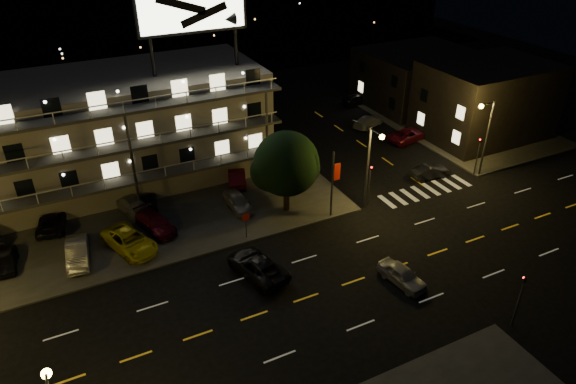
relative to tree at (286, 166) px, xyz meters
name	(u,v)px	position (x,y,z in m)	size (l,w,h in m)	color
ground	(330,290)	(-1.85, -11.02, -4.61)	(140.00, 140.00, 0.00)	black
curb_nw	(89,204)	(-15.85, 8.98, -4.54)	(44.00, 24.00, 0.15)	#333331
curb_ne	(455,122)	(28.15, 8.98, -4.54)	(16.00, 24.00, 0.15)	#333331
motel	(116,129)	(-11.80, 12.87, 0.73)	(28.00, 13.80, 18.10)	gray
side_bldg_front	(485,100)	(28.14, 4.98, -0.36)	(14.06, 10.00, 8.50)	black
side_bldg_back	(418,78)	(28.14, 16.98, -1.11)	(14.06, 12.00, 7.00)	black
streetlight_nc	(371,161)	(6.65, -3.08, 0.35)	(0.44, 1.92, 8.00)	#2D2D30
streetlight_ne	(485,131)	(20.28, -2.72, 0.35)	(1.92, 0.44, 8.00)	#2D2D30
signal_nw	(370,181)	(7.15, -2.52, -2.04)	(0.20, 0.27, 4.60)	#2D2D30
signal_sw	(520,296)	(7.15, -19.51, -2.04)	(0.20, 0.27, 4.60)	#2D2D30
signal_ne	(478,153)	(20.15, -2.52, -2.04)	(0.27, 0.20, 4.60)	#2D2D30
banner_north	(333,183)	(3.23, -2.62, -1.18)	(0.83, 0.16, 6.40)	#2D2D30
stop_sign	(246,222)	(-4.85, -2.45, -2.90)	(0.91, 0.11, 2.61)	#2D2D30
tree	(286,166)	(0.00, 0.00, 0.00)	(5.96, 5.74, 7.51)	black
lot_car_0	(6,261)	(-22.71, 2.08, -3.84)	(1.46, 3.62, 1.23)	black
lot_car_1	(77,253)	(-17.74, 0.49, -3.72)	(1.58, 4.52, 1.49)	#96969B
lot_car_2	(130,241)	(-13.80, 0.27, -3.70)	(2.52, 5.46, 1.52)	gold
lot_car_3	(155,223)	(-11.30, 2.06, -3.77)	(1.94, 4.76, 1.38)	#580C19
lot_car_4	(238,201)	(-3.79, 2.13, -3.76)	(1.65, 4.09, 1.39)	#96969B
lot_car_6	(52,221)	(-19.11, 6.32, -3.79)	(2.22, 4.81, 1.34)	black
lot_car_7	(130,203)	(-12.52, 6.23, -3.77)	(1.94, 4.78, 1.39)	#96969B
lot_car_8	(149,201)	(-10.94, 6.01, -3.84)	(1.45, 3.62, 1.23)	black
lot_car_9	(237,176)	(-2.18, 6.48, -3.69)	(1.63, 4.66, 1.54)	#580C19
side_car_0	(430,172)	(15.81, -0.87, -3.95)	(1.40, 4.02, 1.33)	black
side_car_1	(408,135)	(19.38, 7.33, -3.90)	(2.37, 5.14, 1.43)	#580C19
side_car_2	(368,121)	(17.66, 12.88, -3.94)	(1.87, 4.60, 1.33)	#96969B
side_car_3	(357,99)	(20.58, 19.95, -3.87)	(1.74, 4.33, 1.48)	black
road_car_east	(402,275)	(3.27, -12.68, -3.93)	(1.61, 4.01, 1.37)	#96969B
road_car_west	(257,266)	(-5.87, -7.04, -3.84)	(2.55, 5.53, 1.54)	black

